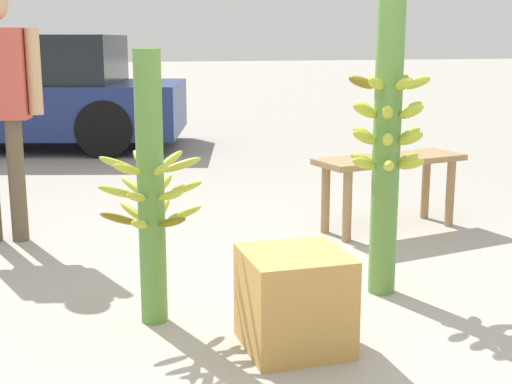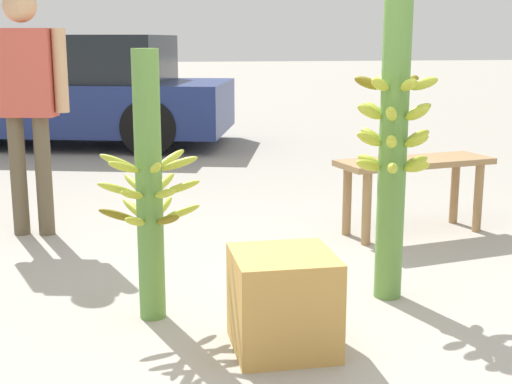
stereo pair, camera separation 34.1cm
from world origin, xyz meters
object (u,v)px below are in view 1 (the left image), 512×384
object	(u,v)px
banana_stalk_center	(387,139)
market_bench	(390,171)
banana_stalk_left	(151,190)
parked_car	(17,94)
produce_crate	(294,300)

from	to	relation	value
banana_stalk_center	market_bench	size ratio (longest dim) A/B	1.40
banana_stalk_left	parked_car	bearing A→B (deg)	97.29
parked_car	market_bench	bearing A→B (deg)	-136.30
banana_stalk_left	produce_crate	size ratio (longest dim) A/B	2.98
banana_stalk_center	parked_car	size ratio (longest dim) A/B	0.36
market_bench	banana_stalk_left	bearing A→B (deg)	-157.57
banana_stalk_left	parked_car	world-z (taller)	parked_car
banana_stalk_left	produce_crate	distance (m)	0.82
parked_car	banana_stalk_left	bearing A→B (deg)	-157.20
produce_crate	banana_stalk_left	bearing A→B (deg)	139.19
market_bench	parked_car	bearing A→B (deg)	107.17
market_bench	parked_car	distance (m)	5.50
banana_stalk_center	produce_crate	world-z (taller)	banana_stalk_center
banana_stalk_center	parked_car	distance (m)	6.30
banana_stalk_left	parked_car	xyz separation A→B (m)	(-0.77, 6.04, 0.02)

